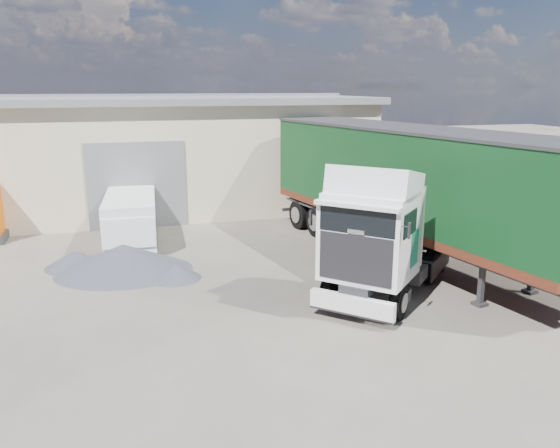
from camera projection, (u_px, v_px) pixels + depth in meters
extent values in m
plane|color=#2B2723|center=(234.00, 314.00, 14.26)|extent=(120.00, 120.00, 0.00)
cube|color=#BDB191|center=(48.00, 155.00, 26.90)|extent=(30.00, 12.00, 5.00)
cube|color=#595C5F|center=(43.00, 100.00, 26.25)|extent=(30.60, 12.60, 0.30)
cube|color=#595C5F|center=(137.00, 186.00, 22.56)|extent=(4.00, 0.08, 3.60)
cube|color=#595C5F|center=(42.00, 96.00, 26.20)|extent=(30.60, 0.40, 0.15)
cube|color=#994027|center=(476.00, 199.00, 22.66)|extent=(0.35, 26.00, 2.50)
cylinder|color=black|center=(364.00, 295.00, 14.33)|extent=(2.15, 2.17, 0.92)
cylinder|color=black|center=(399.00, 263.00, 16.90)|extent=(2.18, 2.21, 0.92)
cylinder|color=black|center=(410.00, 253.00, 17.93)|extent=(2.18, 2.21, 0.92)
cube|color=#2D2D30|center=(390.00, 262.00, 16.01)|extent=(4.65, 4.57, 0.26)
cube|color=silver|center=(352.00, 305.00, 13.63)|extent=(1.70, 1.74, 0.48)
cube|color=silver|center=(370.00, 237.00, 14.21)|extent=(2.95, 2.95, 2.13)
cube|color=black|center=(355.00, 259.00, 13.45)|extent=(1.37, 1.41, 1.22)
cube|color=black|center=(357.00, 221.00, 13.23)|extent=(1.40, 1.43, 0.65)
cube|color=silver|center=(375.00, 184.00, 14.03)|extent=(2.71, 2.72, 1.07)
cube|color=#0D5F46|center=(337.00, 237.00, 15.09)|extent=(0.47, 0.46, 0.96)
cube|color=#0D5F46|center=(415.00, 248.00, 14.05)|extent=(0.47, 0.46, 0.96)
cylinder|color=#2D2D30|center=(402.00, 246.00, 16.92)|extent=(1.35, 1.35, 0.10)
cube|color=#2D2D30|center=(481.00, 284.00, 14.69)|extent=(0.39, 0.39, 1.23)
cube|color=#2D2D30|center=(532.00, 273.00, 15.59)|extent=(0.39, 0.39, 1.23)
cylinder|color=black|center=(334.00, 215.00, 22.69)|extent=(3.03, 1.72, 1.19)
cube|color=#2D2D30|center=(407.00, 230.00, 18.70)|extent=(3.50, 13.33, 0.39)
cube|color=#572413|center=(408.00, 220.00, 18.61)|extent=(5.36, 13.71, 0.27)
cube|color=black|center=(410.00, 173.00, 18.22)|extent=(5.36, 13.71, 2.91)
cube|color=#2D2D30|center=(413.00, 129.00, 17.86)|extent=(5.44, 13.78, 0.09)
cylinder|color=black|center=(131.00, 246.00, 19.28)|extent=(1.87, 0.74, 0.63)
cylinder|color=black|center=(133.00, 225.00, 22.17)|extent=(1.87, 0.74, 0.63)
cube|color=silver|center=(131.00, 217.00, 20.56)|extent=(2.07, 4.50, 1.62)
cube|color=silver|center=(129.00, 230.00, 18.85)|extent=(1.82, 0.96, 1.05)
cube|color=black|center=(128.00, 214.00, 18.91)|extent=(1.67, 0.18, 0.57)
cone|color=black|center=(124.00, 258.00, 17.45)|extent=(4.91, 4.91, 0.91)
cone|color=black|center=(175.00, 271.00, 16.87)|extent=(1.84, 1.84, 0.45)
cone|color=black|center=(76.00, 259.00, 17.95)|extent=(2.25, 2.25, 0.55)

